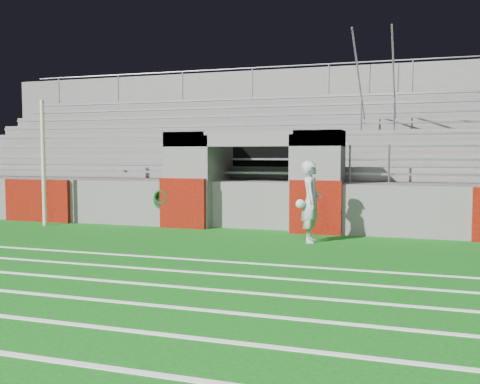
% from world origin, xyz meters
% --- Properties ---
extents(ground, '(90.00, 90.00, 0.00)m').
position_xyz_m(ground, '(0.00, 0.00, 0.00)').
color(ground, '#0D5210').
rests_on(ground, ground).
extents(field_post, '(0.11, 0.11, 3.50)m').
position_xyz_m(field_post, '(-5.73, 2.27, 1.75)').
color(field_post, beige).
rests_on(field_post, ground).
extents(field_markings, '(28.00, 8.09, 0.01)m').
position_xyz_m(field_markings, '(0.00, -5.00, 0.01)').
color(field_markings, white).
rests_on(field_markings, ground).
extents(stadium_structure, '(26.00, 8.48, 5.42)m').
position_xyz_m(stadium_structure, '(0.00, 7.97, 1.49)').
color(stadium_structure, '#5A5755').
rests_on(stadium_structure, ground).
extents(goalkeeper_with_ball, '(0.57, 0.73, 1.85)m').
position_xyz_m(goalkeeper_with_ball, '(1.91, 1.72, 0.92)').
color(goalkeeper_with_ball, '#A3A8AD').
rests_on(goalkeeper_with_ball, ground).
extents(hose_coil, '(0.48, 0.13, 0.53)m').
position_xyz_m(hose_coil, '(-2.43, 2.93, 0.77)').
color(hose_coil, '#0B3B17').
rests_on(hose_coil, ground).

